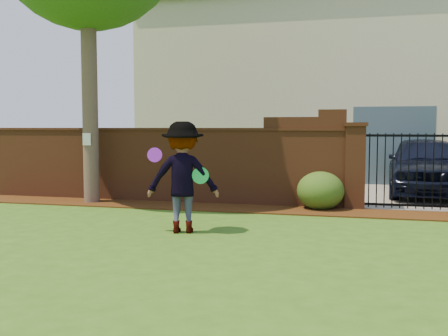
% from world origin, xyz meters
% --- Properties ---
extents(ground, '(80.00, 80.00, 0.01)m').
position_xyz_m(ground, '(0.00, 0.00, -0.01)').
color(ground, '#315A16').
rests_on(ground, ground).
extents(mulch_bed, '(11.10, 1.08, 0.03)m').
position_xyz_m(mulch_bed, '(-0.95, 3.34, 0.01)').
color(mulch_bed, '#351C09').
rests_on(mulch_bed, ground).
extents(brick_wall, '(8.70, 0.31, 2.16)m').
position_xyz_m(brick_wall, '(-2.01, 4.00, 0.93)').
color(brick_wall, brown).
rests_on(brick_wall, ground).
extents(pillar_left, '(0.50, 0.50, 1.88)m').
position_xyz_m(pillar_left, '(2.40, 4.00, 0.96)').
color(pillar_left, brown).
rests_on(pillar_left, ground).
extents(iron_gate, '(1.78, 0.03, 1.60)m').
position_xyz_m(iron_gate, '(3.50, 4.00, 0.85)').
color(iron_gate, black).
rests_on(iron_gate, ground).
extents(driveway, '(3.20, 8.00, 0.01)m').
position_xyz_m(driveway, '(3.50, 8.00, 0.01)').
color(driveway, slate).
rests_on(driveway, ground).
extents(house, '(12.40, 6.40, 6.30)m').
position_xyz_m(house, '(1.00, 12.00, 3.16)').
color(house, beige).
rests_on(house, ground).
extents(car, '(2.10, 4.67, 1.56)m').
position_xyz_m(car, '(4.17, 6.76, 0.78)').
color(car, black).
rests_on(car, ground).
extents(paper_notice, '(0.20, 0.01, 0.28)m').
position_xyz_m(paper_notice, '(-3.60, 3.21, 1.50)').
color(paper_notice, white).
rests_on(paper_notice, tree).
extents(shrub_left, '(1.01, 1.01, 0.83)m').
position_xyz_m(shrub_left, '(1.68, 3.69, 0.41)').
color(shrub_left, '#234C16').
rests_on(shrub_left, ground).
extents(man, '(1.34, 0.96, 1.88)m').
position_xyz_m(man, '(-0.41, 0.66, 0.94)').
color(man, gray).
rests_on(man, ground).
extents(frisbee_purple, '(0.26, 0.14, 0.25)m').
position_xyz_m(frisbee_purple, '(-0.83, 0.49, 1.32)').
color(frisbee_purple, purple).
rests_on(frisbee_purple, man).
extents(frisbee_green, '(0.29, 0.13, 0.28)m').
position_xyz_m(frisbee_green, '(-0.08, 0.63, 0.98)').
color(frisbee_green, green).
rests_on(frisbee_green, man).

